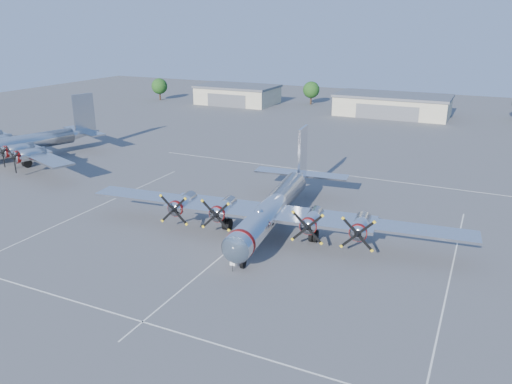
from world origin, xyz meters
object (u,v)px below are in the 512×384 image
at_px(bomber_west, 26,160).
at_px(tree_far_west, 159,86).
at_px(main_bomber_b29, 274,229).
at_px(info_placard, 232,265).
at_px(hangar_west, 238,94).
at_px(hangar_center, 392,105).
at_px(tree_west, 311,90).

bearing_deg(bomber_west, tree_far_west, 125.85).
bearing_deg(main_bomber_b29, info_placard, -93.66).
bearing_deg(bomber_west, hangar_west, 105.58).
height_order(hangar_center, bomber_west, hangar_center).
relative_size(hangar_center, tree_far_west, 4.31).
height_order(tree_west, info_placard, tree_west).
bearing_deg(bomber_west, main_bomber_b29, 8.78).
relative_size(main_bomber_b29, bomber_west, 1.11).
relative_size(hangar_west, info_placard, 21.90).
height_order(hangar_west, tree_west, tree_west).
bearing_deg(info_placard, tree_far_west, 124.72).
bearing_deg(hangar_center, main_bomber_b29, -88.52).
bearing_deg(info_placard, main_bomber_b29, 87.96).
height_order(main_bomber_b29, bomber_west, bomber_west).
xyz_separation_m(tree_far_west, tree_west, (45.00, 12.00, 0.00)).
xyz_separation_m(hangar_west, tree_far_west, (-25.00, -3.96, 1.51)).
bearing_deg(hangar_west, tree_west, 21.89).
distance_m(hangar_center, tree_west, 26.30).
bearing_deg(bomber_west, info_placard, -2.61).
distance_m(hangar_west, hangar_center, 45.00).
xyz_separation_m(hangar_west, hangar_center, (45.00, -0.00, -0.00)).
bearing_deg(tree_far_west, hangar_center, 3.24).
xyz_separation_m(main_bomber_b29, bomber_west, (-51.69, 9.52, 0.00)).
relative_size(hangar_center, tree_west, 4.31).
relative_size(hangar_center, bomber_west, 0.72).
distance_m(tree_far_west, main_bomber_b29, 106.19).
height_order(hangar_center, info_placard, hangar_center).
height_order(tree_far_west, tree_west, same).
distance_m(tree_far_west, info_placard, 115.05).
relative_size(main_bomber_b29, info_placard, 42.61).
relative_size(hangar_west, tree_west, 3.40).
height_order(hangar_west, main_bomber_b29, hangar_west).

